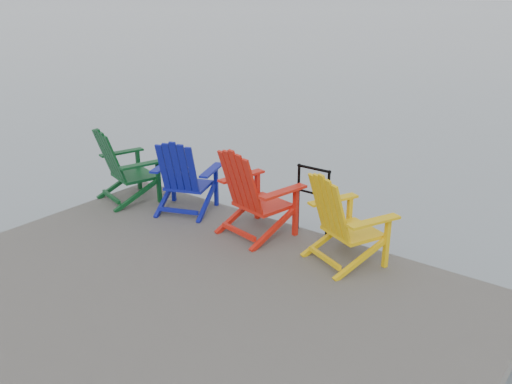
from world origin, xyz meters
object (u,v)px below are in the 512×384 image
Objects in this scene: chair_blue at (184,176)px; chair_red at (254,192)px; chair_green at (124,165)px; handrail at (313,194)px; chair_yellow at (344,218)px.

chair_red is at bearing -21.92° from chair_blue.
chair_green is 1.04m from chair_blue.
handrail is 2.91m from chair_green.
chair_green reaches higher than chair_yellow.
handrail is at bearing 30.50° from chair_green.
handrail is 0.83× the size of chair_blue.
chair_blue reaches higher than handrail.
chair_blue is at bearing -155.84° from chair_yellow.
chair_green is 1.02× the size of chair_yellow.
handrail is 1.88m from chair_blue.
chair_blue is 2.51m from chair_yellow.
chair_red is at bearing -155.00° from chair_yellow.
chair_red reaches higher than chair_blue.
chair_blue is 0.93× the size of chair_red.
handrail is 0.76m from chair_red.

